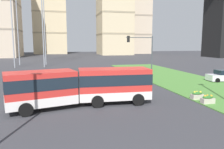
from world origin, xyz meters
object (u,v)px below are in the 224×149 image
flower_planter_4 (197,95)px  traffic_light_far_right (144,51)px  car_white_van (224,76)px  apartment_tower_westcentre (49,4)px  articulated_bus (82,86)px  flower_planter_3 (208,99)px

flower_planter_4 → traffic_light_far_right: 10.37m
car_white_van → traffic_light_far_right: size_ratio=0.75×
flower_planter_4 → apartment_tower_westcentre: (-16.45, 97.79, 23.91)m
articulated_bus → car_white_van: size_ratio=2.64×
articulated_bus → car_white_van: 21.18m
car_white_van → apartment_tower_westcentre: 96.55m
flower_planter_4 → apartment_tower_westcentre: size_ratio=0.02×
flower_planter_3 → apartment_tower_westcentre: apartment_tower_westcentre is taller
traffic_light_far_right → apartment_tower_westcentre: apartment_tower_westcentre is taller
flower_planter_3 → flower_planter_4: same height
flower_planter_4 → traffic_light_far_right: traffic_light_far_right is taller
traffic_light_far_right → flower_planter_4: bearing=-80.8°
articulated_bus → traffic_light_far_right: size_ratio=1.98×
articulated_bus → flower_planter_3: (10.45, -2.06, -1.23)m
traffic_light_far_right → car_white_van: bearing=-9.0°
articulated_bus → apartment_tower_westcentre: bearing=93.5°
car_white_van → flower_planter_4: car_white_van is taller
car_white_van → apartment_tower_westcentre: size_ratio=0.09×
car_white_van → flower_planter_4: 12.26m
flower_planter_3 → traffic_light_far_right: (-1.55, 11.03, 3.74)m
car_white_van → flower_planter_3: 13.26m
flower_planter_3 → apartment_tower_westcentre: (-16.45, 99.28, 23.91)m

